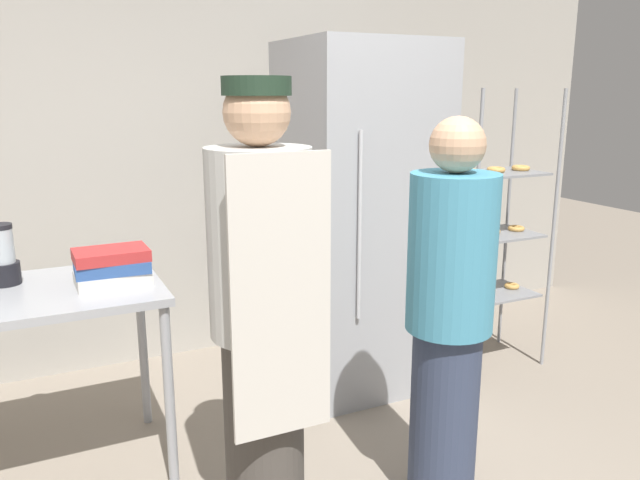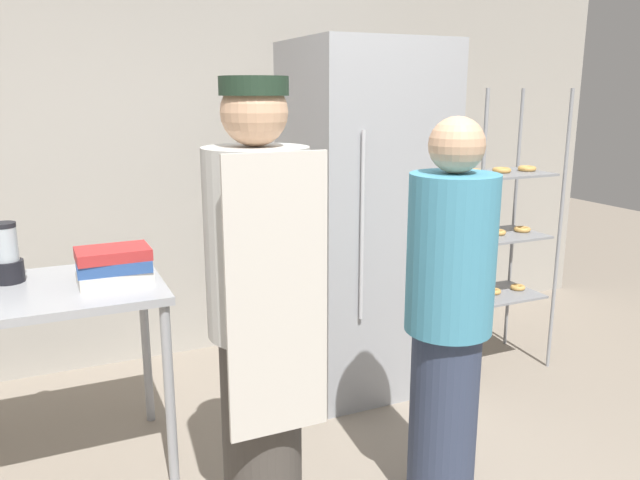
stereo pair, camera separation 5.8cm
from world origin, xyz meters
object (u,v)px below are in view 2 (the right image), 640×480
Objects in this scene: refrigerator at (364,219)px; person_baker at (260,316)px; baking_rack at (497,233)px; binder_stack at (114,265)px; person_customer at (448,320)px; blender_pitcher at (7,256)px.

person_baker is (-1.00, -1.07, -0.07)m from refrigerator.
baking_rack reaches higher than binder_stack.
binder_stack is 1.46m from person_customer.
refrigerator is 1.15× the size of baking_rack.
blender_pitcher is at bearing -175.90° from refrigerator.
binder_stack is at bearing -25.09° from blender_pitcher.
baking_rack reaches higher than person_customer.
person_baker reaches higher than binder_stack.
person_customer is at bearing -33.62° from blender_pitcher.
blender_pitcher is at bearing 146.38° from person_customer.
refrigerator is at bearing 4.10° from blender_pitcher.
blender_pitcher reaches higher than binder_stack.
person_baker is at bearing -60.27° from binder_stack.
blender_pitcher is 0.86× the size of binder_stack.
baking_rack is (0.86, -0.14, -0.13)m from refrigerator.
refrigerator is at bearing 77.83° from person_customer.
baking_rack is at bearing 4.74° from binder_stack.
refrigerator is 1.13× the size of person_baker.
refrigerator is at bearing 13.13° from binder_stack.
baking_rack is 6.45× the size of blender_pitcher.
refrigerator is 1.23m from person_customer.
refrigerator reaches higher than person_customer.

